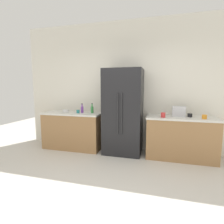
# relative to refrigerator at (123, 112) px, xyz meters

# --- Properties ---
(ground_plane) EXTENTS (10.73, 10.73, 0.00)m
(ground_plane) POSITION_rel_refrigerator_xyz_m (0.09, -1.60, -0.94)
(ground_plane) COLOR beige
(kitchen_back_panel) EXTENTS (5.37, 0.10, 3.01)m
(kitchen_back_panel) POSITION_rel_refrigerator_xyz_m (0.09, 0.38, 0.56)
(kitchen_back_panel) COLOR silver
(kitchen_back_panel) RESTS_ON ground_plane
(counter_left) EXTENTS (1.44, 0.63, 0.88)m
(counter_left) POSITION_rel_refrigerator_xyz_m (-1.25, 0.02, -0.50)
(counter_left) COLOR #9E7247
(counter_left) RESTS_ON ground_plane
(counter_right) EXTENTS (1.41, 0.63, 0.88)m
(counter_right) POSITION_rel_refrigerator_xyz_m (1.24, 0.02, -0.50)
(counter_right) COLOR #9E7247
(counter_right) RESTS_ON ground_plane
(refrigerator) EXTENTS (0.84, 0.64, 1.89)m
(refrigerator) POSITION_rel_refrigerator_xyz_m (0.00, 0.00, 0.00)
(refrigerator) COLOR black
(refrigerator) RESTS_ON ground_plane
(toaster) EXTENTS (0.26, 0.15, 0.22)m
(toaster) POSITION_rel_refrigerator_xyz_m (1.18, 0.08, 0.05)
(toaster) COLOR silver
(toaster) RESTS_ON counter_right
(bottle_a) EXTENTS (0.06, 0.06, 0.22)m
(bottle_a) POSITION_rel_refrigerator_xyz_m (-1.01, 0.03, 0.03)
(bottle_a) COLOR purple
(bottle_a) RESTS_ON counter_left
(bottle_b) EXTENTS (0.06, 0.06, 0.23)m
(bottle_b) POSITION_rel_refrigerator_xyz_m (-0.76, 0.05, 0.03)
(bottle_b) COLOR green
(bottle_b) RESTS_ON counter_left
(cup_a) EXTENTS (0.09, 0.09, 0.10)m
(cup_a) POSITION_rel_refrigerator_xyz_m (0.86, -0.15, -0.01)
(cup_a) COLOR red
(cup_a) RESTS_ON counter_right
(cup_b) EXTENTS (0.09, 0.09, 0.08)m
(cup_b) POSITION_rel_refrigerator_xyz_m (1.63, -0.12, -0.02)
(cup_b) COLOR orange
(cup_b) RESTS_ON counter_right
(cup_c) EXTENTS (0.07, 0.07, 0.08)m
(cup_c) POSITION_rel_refrigerator_xyz_m (-1.08, -0.04, -0.02)
(cup_c) COLOR teal
(cup_c) RESTS_ON counter_left
(cup_d) EXTENTS (0.09, 0.09, 0.07)m
(cup_d) POSITION_rel_refrigerator_xyz_m (1.39, 0.05, -0.02)
(cup_d) COLOR black
(cup_d) RESTS_ON counter_right
(bowl_a) EXTENTS (0.15, 0.15, 0.06)m
(bowl_a) POSITION_rel_refrigerator_xyz_m (-1.46, 0.05, -0.03)
(bowl_a) COLOR white
(bowl_a) RESTS_ON counter_left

